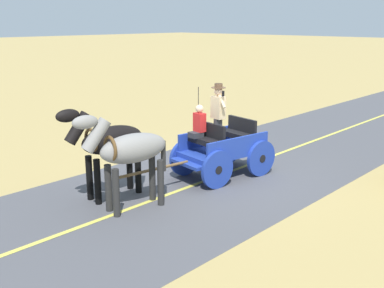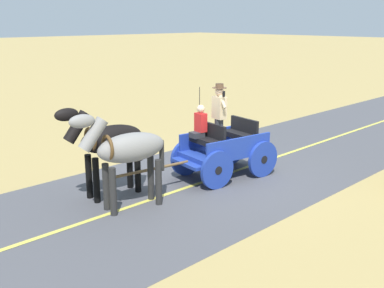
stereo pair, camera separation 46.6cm
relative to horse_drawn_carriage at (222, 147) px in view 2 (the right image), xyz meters
The scene contains 6 objects.
ground_plane 0.82m from the horse_drawn_carriage, 77.96° to the right, with size 200.00×200.00×0.00m, color tan.
road_surface 0.82m from the horse_drawn_carriage, 77.96° to the right, with size 5.55×160.00×0.01m, color #4C4C51.
road_centre_stripe 0.81m from the horse_drawn_carriage, 77.96° to the right, with size 0.12×160.00×0.00m, color #DBCC4C.
horse_drawn_carriage is the anchor object (origin of this frame).
horse_near_side 3.10m from the horse_drawn_carriage, 90.03° to the left, with size 0.85×2.15×2.21m.
horse_off_side 3.11m from the horse_drawn_carriage, 73.00° to the left, with size 0.72×2.14×2.21m.
Camera 2 is at (-7.84, 8.85, 4.03)m, focal length 43.50 mm.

